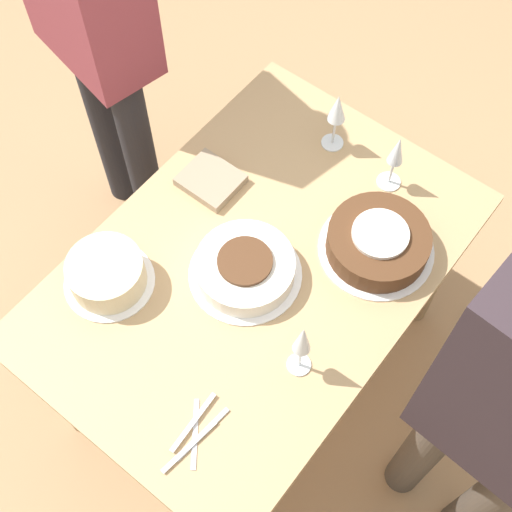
# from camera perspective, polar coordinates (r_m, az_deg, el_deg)

# --- Properties ---
(ground_plane) EXTENTS (12.00, 12.00, 0.00)m
(ground_plane) POSITION_cam_1_polar(r_m,az_deg,el_deg) (2.61, 0.00, -8.71)
(ground_plane) COLOR #A87F56
(dining_table) EXTENTS (1.23, 0.84, 0.76)m
(dining_table) POSITION_cam_1_polar(r_m,az_deg,el_deg) (2.04, 0.00, -2.55)
(dining_table) COLOR tan
(dining_table) RESTS_ON ground_plane
(cake_center_white) EXTENTS (0.30, 0.30, 0.08)m
(cake_center_white) POSITION_cam_1_polar(r_m,az_deg,el_deg) (1.87, -0.87, -0.98)
(cake_center_white) COLOR white
(cake_center_white) RESTS_ON dining_table
(cake_front_chocolate) EXTENTS (0.32, 0.32, 0.09)m
(cake_front_chocolate) POSITION_cam_1_polar(r_m,az_deg,el_deg) (1.93, 9.73, 1.10)
(cake_front_chocolate) COLOR white
(cake_front_chocolate) RESTS_ON dining_table
(cake_back_decorated) EXTENTS (0.24, 0.24, 0.09)m
(cake_back_decorated) POSITION_cam_1_polar(r_m,az_deg,el_deg) (1.89, -11.86, -1.41)
(cake_back_decorated) COLOR white
(cake_back_decorated) RESTS_ON dining_table
(wine_glass_near) EXTENTS (0.07, 0.07, 0.20)m
(wine_glass_near) POSITION_cam_1_polar(r_m,az_deg,el_deg) (2.04, 6.50, 11.45)
(wine_glass_near) COLOR silver
(wine_glass_near) RESTS_ON dining_table
(wine_glass_far) EXTENTS (0.07, 0.07, 0.20)m
(wine_glass_far) POSITION_cam_1_polar(r_m,az_deg,el_deg) (1.99, 11.16, 8.00)
(wine_glass_far) COLOR silver
(wine_glass_far) RESTS_ON dining_table
(wine_glass_extra) EXTENTS (0.06, 0.06, 0.23)m
(wine_glass_extra) POSITION_cam_1_polar(r_m,az_deg,el_deg) (1.66, 3.72, -6.84)
(wine_glass_extra) COLOR silver
(wine_glass_extra) RESTS_ON dining_table
(fork_pile) EXTENTS (0.22, 0.11, 0.01)m
(fork_pile) POSITION_cam_1_polar(r_m,az_deg,el_deg) (1.74, -4.90, -14.00)
(fork_pile) COLOR silver
(fork_pile) RESTS_ON dining_table
(napkin_stack) EXTENTS (0.14, 0.16, 0.03)m
(napkin_stack) POSITION_cam_1_polar(r_m,az_deg,el_deg) (2.05, -3.64, 6.08)
(napkin_stack) COLOR gray
(napkin_stack) RESTS_ON dining_table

